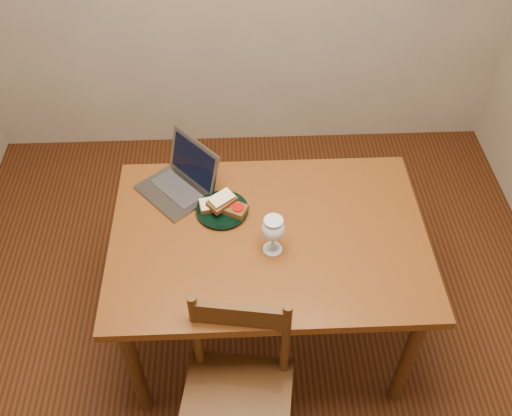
{
  "coord_description": "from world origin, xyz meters",
  "views": [
    {
      "loc": [
        -0.04,
        -1.43,
        2.52
      ],
      "look_at": [
        0.02,
        0.18,
        0.8
      ],
      "focal_mm": 40.0,
      "sensor_mm": 36.0,
      "label": 1
    }
  ],
  "objects_px": {
    "laptop": "(182,178)",
    "table": "(269,248)",
    "chair": "(237,391)",
    "plate": "(222,210)",
    "milk_glass": "(273,235)"
  },
  "relations": [
    {
      "from": "laptop",
      "to": "table",
      "type": "bearing_deg",
      "value": 9.8
    },
    {
      "from": "laptop",
      "to": "chair",
      "type": "bearing_deg",
      "value": -27.0
    },
    {
      "from": "chair",
      "to": "plate",
      "type": "relative_size",
      "value": 2.09
    },
    {
      "from": "chair",
      "to": "plate",
      "type": "bearing_deg",
      "value": 102.41
    },
    {
      "from": "table",
      "to": "chair",
      "type": "distance_m",
      "value": 0.59
    },
    {
      "from": "plate",
      "to": "milk_glass",
      "type": "bearing_deg",
      "value": -46.78
    },
    {
      "from": "table",
      "to": "laptop",
      "type": "distance_m",
      "value": 0.49
    },
    {
      "from": "milk_glass",
      "to": "plate",
      "type": "bearing_deg",
      "value": 133.22
    },
    {
      "from": "chair",
      "to": "milk_glass",
      "type": "distance_m",
      "value": 0.6
    },
    {
      "from": "plate",
      "to": "milk_glass",
      "type": "distance_m",
      "value": 0.3
    },
    {
      "from": "table",
      "to": "milk_glass",
      "type": "distance_m",
      "value": 0.19
    },
    {
      "from": "plate",
      "to": "laptop",
      "type": "relative_size",
      "value": 0.57
    },
    {
      "from": "chair",
      "to": "milk_glass",
      "type": "xyz_separation_m",
      "value": [
        0.16,
        0.47,
        0.35
      ]
    },
    {
      "from": "chair",
      "to": "laptop",
      "type": "height_order",
      "value": "laptop"
    },
    {
      "from": "chair",
      "to": "table",
      "type": "bearing_deg",
      "value": 83.71
    }
  ]
}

